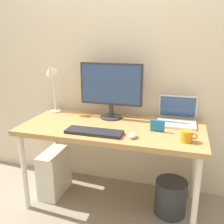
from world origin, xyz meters
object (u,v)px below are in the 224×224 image
at_px(monitor, 111,87).
at_px(mouse, 133,136).
at_px(desk_lamp, 52,78).
at_px(laptop, 177,117).
at_px(coffee_mug, 187,136).
at_px(computer_tower, 54,172).
at_px(keyboard, 94,132).
at_px(photo_frame, 157,126).
at_px(desk, 112,133).
at_px(wastebasket, 171,197).

height_order(monitor, mouse, monitor).
bearing_deg(desk_lamp, laptop, 0.86).
bearing_deg(coffee_mug, computer_tower, 171.92).
height_order(monitor, laptop, monitor).
relative_size(keyboard, coffee_mug, 3.67).
bearing_deg(monitor, computer_tower, -157.24).
xyz_separation_m(laptop, desk_lamp, (-1.15, -0.02, 0.28)).
relative_size(monitor, laptop, 1.75).
bearing_deg(mouse, coffee_mug, 5.76).
bearing_deg(computer_tower, keyboard, -22.41).
relative_size(keyboard, photo_frame, 4.00).
distance_m(desk, photo_frame, 0.39).
distance_m(desk, computer_tower, 0.73).
distance_m(laptop, mouse, 0.52).
relative_size(keyboard, mouse, 4.89).
bearing_deg(photo_frame, desk, 176.36).
xyz_separation_m(laptop, computer_tower, (-1.07, -0.23, -0.58)).
relative_size(desk, desk_lamp, 3.12).
relative_size(desk, computer_tower, 3.55).
height_order(keyboard, coffee_mug, coffee_mug).
distance_m(coffee_mug, wastebasket, 0.65).
height_order(desk, wastebasket, desk).
relative_size(monitor, desk_lamp, 1.17).
relative_size(mouse, coffee_mug, 0.75).
xyz_separation_m(laptop, keyboard, (-0.59, -0.43, -0.05)).
bearing_deg(computer_tower, mouse, -14.47).
height_order(desk_lamp, coffee_mug, desk_lamp).
xyz_separation_m(monitor, coffee_mug, (0.66, -0.37, -0.24)).
bearing_deg(coffee_mug, photo_frame, 147.08).
height_order(mouse, photo_frame, photo_frame).
distance_m(mouse, wastebasket, 0.70).
bearing_deg(mouse, desk, 136.94).
height_order(keyboard, computer_tower, keyboard).
bearing_deg(monitor, coffee_mug, -29.46).
bearing_deg(mouse, keyboard, 179.47).
bearing_deg(monitor, desk_lamp, 179.91).
bearing_deg(coffee_mug, wastebasket, 115.53).
bearing_deg(laptop, monitor, -178.18).
bearing_deg(mouse, photo_frame, 49.06).
height_order(desk_lamp, computer_tower, desk_lamp).
relative_size(desk_lamp, mouse, 5.32).
distance_m(desk, mouse, 0.31).
height_order(laptop, photo_frame, laptop).
distance_m(desk_lamp, coffee_mug, 1.33).
relative_size(laptop, wastebasket, 1.07).
xyz_separation_m(keyboard, computer_tower, (-0.48, 0.20, -0.53)).
bearing_deg(desk, keyboard, -112.47).
xyz_separation_m(laptop, wastebasket, (0.00, -0.22, -0.64)).
bearing_deg(wastebasket, desk, -179.72).
distance_m(mouse, photo_frame, 0.24).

